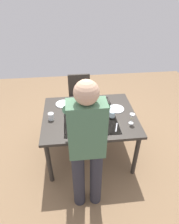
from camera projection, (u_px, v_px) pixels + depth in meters
ground_plane at (90, 152)px, 3.15m from camera, size 6.00×6.00×0.00m
dining_table at (90, 119)px, 2.76m from camera, size 1.31×1.08×0.75m
chair_near at (80, 96)px, 3.59m from camera, size 0.40×0.40×0.91m
person_server at (87, 145)px, 1.94m from camera, size 0.42×0.61×1.69m
wine_bottle at (95, 124)px, 2.38m from camera, size 0.07×0.07×0.30m
wine_glass_left at (95, 102)px, 2.80m from camera, size 0.07×0.07×0.15m
wine_glass_right at (132, 117)px, 2.50m from camera, size 0.07×0.07×0.15m
water_cup_near_left at (112, 114)px, 2.66m from camera, size 0.08×0.08×0.09m
water_cup_near_right at (51, 116)px, 2.61m from camera, size 0.08×0.08×0.10m
serving_bowl_pasta at (81, 119)px, 2.58m from camera, size 0.30×0.30×0.07m
dinner_plate_near at (116, 109)px, 2.83m from camera, size 0.23×0.23×0.01m
dinner_plate_far at (63, 104)px, 2.94m from camera, size 0.23×0.23×0.01m
table_knife at (81, 109)px, 2.84m from camera, size 0.09×0.19×0.00m
table_fork at (116, 127)px, 2.49m from camera, size 0.07×0.18×0.00m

